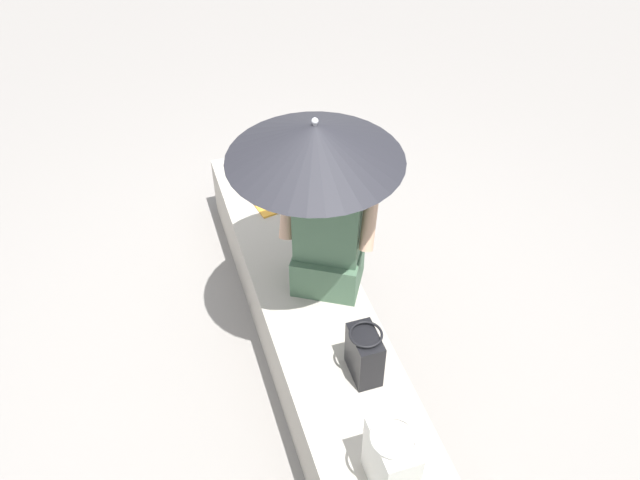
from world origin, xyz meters
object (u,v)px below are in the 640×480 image
handbag_black (391,461)px  person_seated (328,227)px  parasol (315,142)px  tote_bag_canvas (364,354)px  magazine (269,200)px

handbag_black → person_seated: bearing=-6.2°
person_seated → parasol: parasol is taller
tote_bag_canvas → magazine: (1.37, 0.09, -0.13)m
handbag_black → tote_bag_canvas: size_ratio=1.25×
parasol → handbag_black: (-1.11, 0.05, -0.75)m
person_seated → tote_bag_canvas: person_seated is taller
handbag_black → parasol: bearing=-2.5°
person_seated → parasol: size_ratio=0.86×
person_seated → tote_bag_canvas: bearing=177.5°
parasol → person_seated: bearing=-66.0°
person_seated → magazine: 0.86m
person_seated → tote_bag_canvas: size_ratio=3.21×
handbag_black → tote_bag_canvas: 0.55m
tote_bag_canvas → magazine: bearing=4.0°
handbag_black → magazine: size_ratio=1.26×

